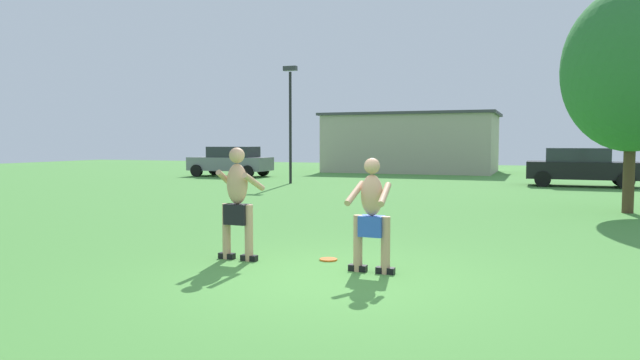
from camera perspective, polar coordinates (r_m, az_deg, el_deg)
ground_plane at (r=7.81m, az=1.52°, el=-9.76°), size 80.00×80.00×0.00m
player_near at (r=8.96m, az=-8.20°, el=-2.02°), size 0.67×0.60×1.75m
player_in_blue at (r=8.04m, az=5.15°, el=-3.32°), size 0.67×0.56×1.61m
frisbee at (r=8.97m, az=0.85°, el=-7.90°), size 0.28×0.28×0.03m
car_black_mid_lot at (r=25.92m, az=24.50°, el=1.24°), size 4.31×2.03×1.58m
car_gray_far_end at (r=30.80m, az=-8.84°, el=1.89°), size 4.33×2.08×1.58m
lamp_post at (r=25.33m, az=-2.97°, el=6.89°), size 0.60×0.24×5.13m
outbuilding_behind_lot at (r=35.74m, az=9.12°, el=3.69°), size 10.25×6.23×3.56m
tree_left_field at (r=16.82m, az=28.65°, el=9.65°), size 3.45×3.45×5.79m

